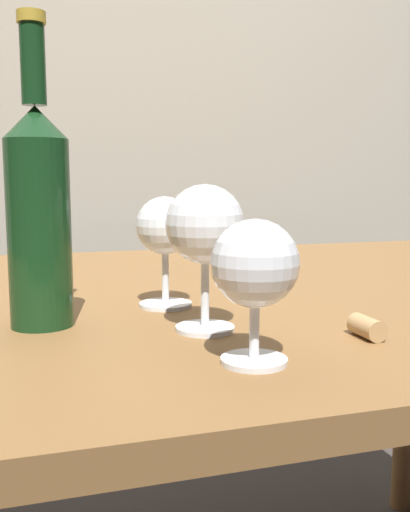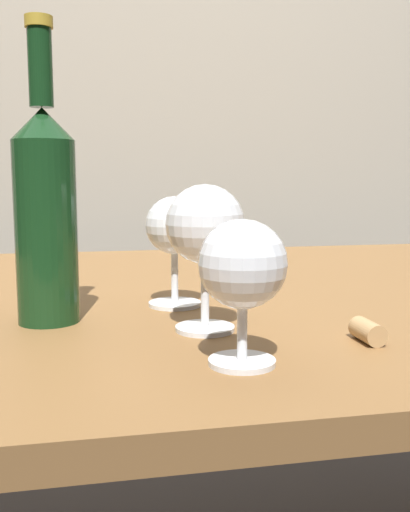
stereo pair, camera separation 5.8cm
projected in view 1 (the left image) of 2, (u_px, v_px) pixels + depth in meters
name	position (u px, v px, depth m)	size (l,w,h in m)	color
back_wall	(91.00, 34.00, 1.73)	(5.00, 0.08, 2.60)	#B2A893
dining_table	(174.00, 336.00, 0.86)	(1.57, 0.96, 0.71)	brown
wine_glass_amber	(255.00, 267.00, 0.50)	(0.08, 0.08, 0.13)	white
wine_glass_rose	(205.00, 227.00, 0.61)	(0.08, 0.08, 0.16)	white
wine_glass_white	(165.00, 228.00, 0.72)	(0.07, 0.07, 0.14)	white
wine_bottle	(38.00, 209.00, 0.62)	(0.07, 0.07, 0.33)	#143819
cork	(367.00, 327.00, 0.59)	(0.02, 0.02, 0.04)	tan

